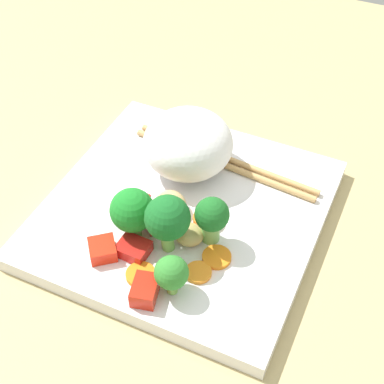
% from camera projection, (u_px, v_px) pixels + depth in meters
% --- Properties ---
extents(ground_plane, '(1.10, 1.10, 0.02)m').
position_uv_depth(ground_plane, '(184.00, 224.00, 0.60)').
color(ground_plane, tan).
extents(square_plate, '(0.28, 0.28, 0.02)m').
position_uv_depth(square_plate, '(184.00, 212.00, 0.59)').
color(square_plate, white).
rests_on(square_plate, ground_plane).
extents(rice_mound, '(0.13, 0.13, 0.07)m').
position_uv_depth(rice_mound, '(188.00, 144.00, 0.60)').
color(rice_mound, white).
rests_on(rice_mound, square_plate).
extents(broccoli_floret_0, '(0.04, 0.04, 0.07)m').
position_uv_depth(broccoli_floret_0, '(167.00, 219.00, 0.51)').
color(broccoli_floret_0, '#6DB04D').
rests_on(broccoli_floret_0, square_plate).
extents(broccoli_floret_1, '(0.03, 0.03, 0.04)m').
position_uv_depth(broccoli_floret_1, '(171.00, 273.00, 0.49)').
color(broccoli_floret_1, '#81BF51').
rests_on(broccoli_floret_1, square_plate).
extents(broccoli_floret_2, '(0.04, 0.04, 0.06)m').
position_uv_depth(broccoli_floret_2, '(132.00, 211.00, 0.53)').
color(broccoli_floret_2, '#71AF56').
rests_on(broccoli_floret_2, square_plate).
extents(broccoli_floret_3, '(0.03, 0.03, 0.05)m').
position_uv_depth(broccoli_floret_3, '(212.00, 217.00, 0.53)').
color(broccoli_floret_3, '#7EBB60').
rests_on(broccoli_floret_3, square_plate).
extents(carrot_slice_0, '(0.03, 0.03, 0.00)m').
position_uv_depth(carrot_slice_0, '(138.00, 274.00, 0.52)').
color(carrot_slice_0, orange).
rests_on(carrot_slice_0, square_plate).
extents(carrot_slice_1, '(0.03, 0.03, 0.01)m').
position_uv_depth(carrot_slice_1, '(207.00, 219.00, 0.56)').
color(carrot_slice_1, orange).
rests_on(carrot_slice_1, square_plate).
extents(carrot_slice_2, '(0.03, 0.03, 0.00)m').
position_uv_depth(carrot_slice_2, '(217.00, 257.00, 0.53)').
color(carrot_slice_2, orange).
rests_on(carrot_slice_2, square_plate).
extents(carrot_slice_3, '(0.03, 0.03, 0.00)m').
position_uv_depth(carrot_slice_3, '(198.00, 272.00, 0.52)').
color(carrot_slice_3, orange).
rests_on(carrot_slice_3, square_plate).
extents(pepper_chunk_0, '(0.03, 0.03, 0.01)m').
position_uv_depth(pepper_chunk_0, '(133.00, 249.00, 0.53)').
color(pepper_chunk_0, red).
rests_on(pepper_chunk_0, square_plate).
extents(pepper_chunk_1, '(0.03, 0.03, 0.01)m').
position_uv_depth(pepper_chunk_1, '(161.00, 221.00, 0.56)').
color(pepper_chunk_1, red).
rests_on(pepper_chunk_1, square_plate).
extents(pepper_chunk_2, '(0.04, 0.04, 0.01)m').
position_uv_depth(pepper_chunk_2, '(102.00, 249.00, 0.53)').
color(pepper_chunk_2, red).
rests_on(pepper_chunk_2, square_plate).
extents(pepper_chunk_3, '(0.02, 0.03, 0.02)m').
position_uv_depth(pepper_chunk_3, '(137.00, 206.00, 0.57)').
color(pepper_chunk_3, red).
rests_on(pepper_chunk_3, square_plate).
extents(pepper_chunk_4, '(0.03, 0.03, 0.02)m').
position_uv_depth(pepper_chunk_4, '(145.00, 290.00, 0.50)').
color(pepper_chunk_4, red).
rests_on(pepper_chunk_4, square_plate).
extents(chicken_piece_0, '(0.03, 0.03, 0.02)m').
position_uv_depth(chicken_piece_0, '(189.00, 235.00, 0.54)').
color(chicken_piece_0, tan).
rests_on(chicken_piece_0, square_plate).
extents(chicken_piece_1, '(0.05, 0.05, 0.02)m').
position_uv_depth(chicken_piece_1, '(171.00, 204.00, 0.57)').
color(chicken_piece_1, tan).
rests_on(chicken_piece_1, square_plate).
extents(chopstick_pair, '(0.22, 0.04, 0.01)m').
position_uv_depth(chopstick_pair, '(224.00, 161.00, 0.62)').
color(chopstick_pair, tan).
rests_on(chopstick_pair, square_plate).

